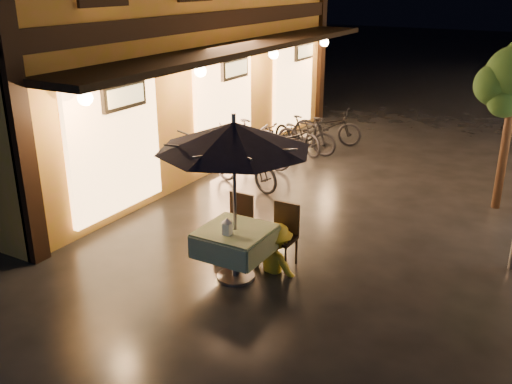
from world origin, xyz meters
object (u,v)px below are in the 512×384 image
Objects in this scene: table_lantern at (227,225)px; person_orange at (227,215)px; patio_umbrella at (234,136)px; person_yellow at (276,225)px; bicycle_0 at (246,166)px; cafe_table at (235,241)px.

person_orange is (-0.48, 0.73, -0.22)m from table_lantern.
patio_umbrella is 1.25m from table_lantern.
person_yellow reaches higher than bicycle_0.
person_yellow reaches higher than table_lantern.
person_yellow reaches higher than cafe_table.
table_lantern is 0.18× the size of person_orange.
person_orange is 3.20m from bicycle_0.
person_yellow is at bearing 62.59° from table_lantern.
cafe_table is at bearing 90.00° from table_lantern.
bicycle_0 reaches higher than cafe_table.
cafe_table is 0.71× the size of person_orange.
patio_umbrella is 1.56m from person_yellow.
table_lantern is 0.90m from person_orange.
person_orange reaches higher than cafe_table.
person_orange is at bearing 123.22° from table_lantern.
person_orange is (-0.48, 0.52, 0.11)m from cafe_table.
cafe_table is 0.55× the size of bicycle_0.
bicycle_0 is at bearing -69.70° from person_orange.
patio_umbrella is at bearing 127.08° from person_orange.
bicycle_0 is at bearing 118.57° from cafe_table.
patio_umbrella is 1.71× the size of person_yellow.
cafe_table is at bearing 127.08° from person_orange.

